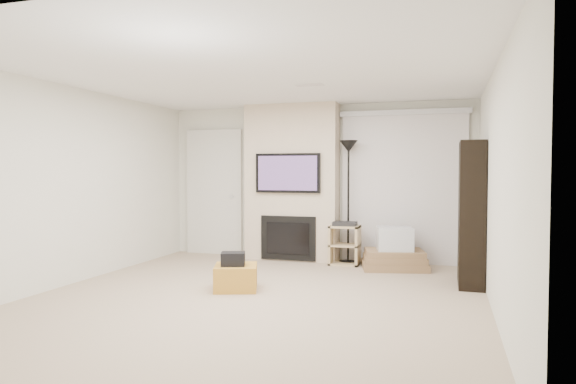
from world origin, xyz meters
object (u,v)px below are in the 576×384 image
(box_stack, at_px, (394,253))
(bookshelf, at_px, (471,214))
(floor_lamp, at_px, (348,167))
(av_stand, at_px, (345,242))
(ottoman, at_px, (236,277))

(box_stack, distance_m, bookshelf, 1.46)
(floor_lamp, bearing_deg, av_stand, -101.57)
(floor_lamp, xyz_separation_m, box_stack, (0.73, -0.27, -1.27))
(ottoman, bearing_deg, box_stack, 48.30)
(floor_lamp, distance_m, box_stack, 1.49)
(box_stack, xyz_separation_m, bookshelf, (1.02, -0.81, 0.67))
(av_stand, relative_size, box_stack, 0.63)
(box_stack, bearing_deg, floor_lamp, 159.98)
(ottoman, bearing_deg, floor_lamp, 66.05)
(av_stand, bearing_deg, ottoman, -114.70)
(bookshelf, bearing_deg, ottoman, -157.96)
(ottoman, distance_m, av_stand, 2.25)
(bookshelf, bearing_deg, box_stack, 141.67)
(floor_lamp, xyz_separation_m, av_stand, (-0.03, -0.13, -1.15))
(ottoman, height_order, bookshelf, bookshelf)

